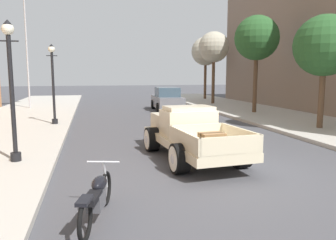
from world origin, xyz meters
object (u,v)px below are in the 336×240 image
object	(u,v)px
motorcycle_parked	(97,197)
street_tree_nearest	(325,46)
hotrod_truck_cream	(189,133)
street_lamp_far	(53,78)
car_background_grey	(167,100)
flagpole	(29,28)
street_tree_farthest	(206,52)
street_tree_second	(257,38)
street_lamp_near	(11,81)
street_tree_third	(214,47)

from	to	relation	value
motorcycle_parked	street_tree_nearest	world-z (taller)	street_tree_nearest
hotrod_truck_cream	street_lamp_far	xyz separation A→B (m)	(-4.69, 7.20, 1.63)
hotrod_truck_cream	car_background_grey	size ratio (longest dim) A/B	1.15
hotrod_truck_cream	flagpole	distance (m)	17.90
motorcycle_parked	street_tree_farthest	bearing A→B (deg)	66.64
car_background_grey	street_lamp_far	world-z (taller)	street_lamp_far
car_background_grey	flagpole	bearing A→B (deg)	165.39
car_background_grey	flagpole	distance (m)	10.89
motorcycle_parked	street_tree_second	size ratio (longest dim) A/B	0.34
street_tree_second	flagpole	bearing A→B (deg)	156.87
street_lamp_near	motorcycle_parked	bearing A→B (deg)	-62.41
street_tree_third	street_tree_farthest	distance (m)	5.34
flagpole	street_tree_farthest	bearing A→B (deg)	21.51
street_lamp_near	street_tree_second	world-z (taller)	street_tree_second
street_lamp_near	street_lamp_far	bearing A→B (deg)	87.23
motorcycle_parked	street_tree_third	size ratio (longest dim) A/B	0.35
flagpole	street_tree_farthest	xyz separation A→B (m)	(15.21, 5.99, -0.99)
car_background_grey	street_tree_farthest	distance (m)	11.02
car_background_grey	street_lamp_near	world-z (taller)	street_lamp_near
street_lamp_far	motorcycle_parked	bearing A→B (deg)	-80.94
motorcycle_parked	street_lamp_far	xyz separation A→B (m)	(-1.79, 11.23, 1.94)
street_tree_third	flagpole	bearing A→B (deg)	-176.85
street_lamp_far	street_tree_farthest	world-z (taller)	street_tree_farthest
hotrod_truck_cream	flagpole	xyz separation A→B (m)	(-6.99, 15.70, 5.02)
street_tree_farthest	street_tree_second	bearing A→B (deg)	-94.46
street_tree_second	street_tree_nearest	bearing A→B (deg)	-90.92
street_tree_farthest	flagpole	bearing A→B (deg)	-158.49
car_background_grey	street_tree_nearest	distance (m)	11.55
street_lamp_far	street_tree_nearest	size ratio (longest dim) A/B	0.77
hotrod_truck_cream	street_lamp_near	distance (m)	5.29
street_lamp_near	flagpole	distance (m)	16.13
car_background_grey	street_lamp_far	size ratio (longest dim) A/B	1.14
hotrod_truck_cream	street_tree_nearest	xyz separation A→B (m)	(7.17, 3.20, 3.04)
flagpole	motorcycle_parked	bearing A→B (deg)	-78.28
street_lamp_near	street_tree_farthest	bearing A→B (deg)	58.52
motorcycle_parked	flagpole	world-z (taller)	flagpole
flagpole	street_tree_third	world-z (taller)	flagpole
street_lamp_far	flagpole	size ratio (longest dim) A/B	0.42
street_lamp_near	street_tree_nearest	world-z (taller)	street_tree_nearest
street_tree_third	street_tree_nearest	bearing A→B (deg)	-89.57
motorcycle_parked	street_tree_second	world-z (taller)	street_tree_second
car_background_grey	street_tree_farthest	size ratio (longest dim) A/B	0.72
street_tree_farthest	street_tree_third	bearing A→B (deg)	-102.38
street_lamp_near	street_tree_farthest	world-z (taller)	street_tree_farthest
hotrod_truck_cream	street_tree_third	distance (m)	18.37
street_lamp_far	street_tree_nearest	distance (m)	12.59
car_background_grey	street_tree_second	xyz separation A→B (m)	(4.91, -3.66, 4.01)
car_background_grey	street_tree_nearest	xyz separation A→B (m)	(4.81, -10.06, 3.03)
hotrod_truck_cream	street_tree_nearest	distance (m)	8.42
street_lamp_far	car_background_grey	bearing A→B (deg)	40.69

